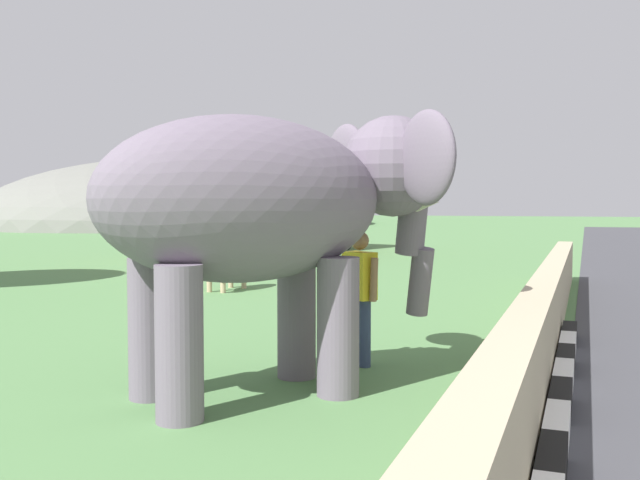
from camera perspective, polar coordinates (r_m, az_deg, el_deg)
barrier_parapet at (r=5.51m, az=15.25°, el=-12.81°), size 28.00×0.36×1.00m
elephant at (r=7.33m, az=-3.62°, el=2.87°), size 3.92×3.71×3.00m
person_handler at (r=8.61m, az=3.23°, el=-4.12°), size 0.42×0.60×1.66m
bus_orange at (r=28.42m, az=-2.90°, el=3.17°), size 8.50×4.59×3.50m
cow_near at (r=16.13m, az=-7.68°, el=-1.02°), size 1.91×0.70×1.23m
hill_east at (r=68.32m, az=-10.58°, el=1.27°), size 42.61×34.09×12.50m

